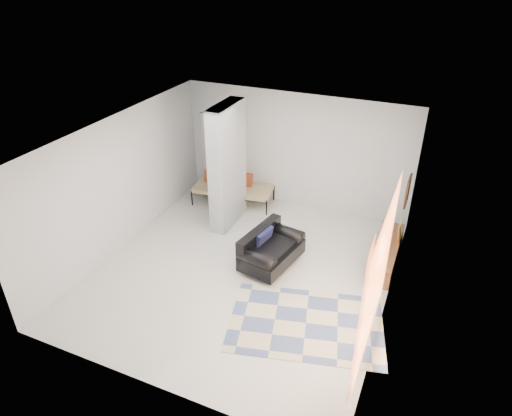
% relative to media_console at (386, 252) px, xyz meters
% --- Properties ---
extents(floor, '(6.00, 6.00, 0.00)m').
position_rel_media_console_xyz_m(floor, '(-2.52, -1.46, -0.20)').
color(floor, silver).
rests_on(floor, ground).
extents(ceiling, '(6.00, 6.00, 0.00)m').
position_rel_media_console_xyz_m(ceiling, '(-2.52, -1.46, 2.60)').
color(ceiling, white).
rests_on(ceiling, wall_back).
extents(wall_back, '(6.00, 0.00, 6.00)m').
position_rel_media_console_xyz_m(wall_back, '(-2.52, 1.54, 1.20)').
color(wall_back, silver).
rests_on(wall_back, ground).
extents(wall_front, '(6.00, 0.00, 6.00)m').
position_rel_media_console_xyz_m(wall_front, '(-2.52, -4.46, 1.20)').
color(wall_front, silver).
rests_on(wall_front, ground).
extents(wall_left, '(0.00, 6.00, 6.00)m').
position_rel_media_console_xyz_m(wall_left, '(-5.27, -1.46, 1.20)').
color(wall_left, silver).
rests_on(wall_left, ground).
extents(wall_right, '(0.00, 6.00, 6.00)m').
position_rel_media_console_xyz_m(wall_right, '(0.23, -1.46, 1.20)').
color(wall_right, silver).
rests_on(wall_right, ground).
extents(partition_column, '(0.35, 1.20, 2.80)m').
position_rel_media_console_xyz_m(partition_column, '(-3.62, 0.14, 1.20)').
color(partition_column, '#AAAEB1').
rests_on(partition_column, floor).
extents(hallway_door, '(0.85, 0.06, 2.04)m').
position_rel_media_console_xyz_m(hallway_door, '(-4.62, 1.50, 0.82)').
color(hallway_door, beige).
rests_on(hallway_door, floor).
extents(curtain, '(0.00, 2.55, 2.55)m').
position_rel_media_console_xyz_m(curtain, '(0.15, -2.61, 1.25)').
color(curtain, '#FF8143').
rests_on(curtain, wall_right).
extents(wall_art, '(0.04, 0.45, 0.55)m').
position_rel_media_console_xyz_m(wall_art, '(0.20, -0.00, 1.45)').
color(wall_art, '#331A0E').
rests_on(wall_art, wall_right).
extents(media_console, '(0.45, 1.86, 0.80)m').
position_rel_media_console_xyz_m(media_console, '(0.00, 0.00, 0.00)').
color(media_console, brown).
rests_on(media_console, floor).
extents(loveseat, '(1.03, 1.49, 0.76)m').
position_rel_media_console_xyz_m(loveseat, '(-2.13, -1.04, 0.16)').
color(loveseat, silver).
rests_on(loveseat, floor).
extents(daybed, '(2.03, 1.10, 0.77)m').
position_rel_media_console_xyz_m(daybed, '(-3.95, 1.01, 0.21)').
color(daybed, black).
rests_on(daybed, floor).
extents(area_rug, '(2.92, 2.30, 0.01)m').
position_rel_media_console_xyz_m(area_rug, '(-0.92, -2.36, -0.20)').
color(area_rug, beige).
rests_on(area_rug, floor).
extents(cylinder_lamp, '(0.11, 0.11, 0.60)m').
position_rel_media_console_xyz_m(cylinder_lamp, '(-0.02, -0.72, 0.50)').
color(cylinder_lamp, white).
rests_on(cylinder_lamp, media_console).
extents(bronze_figurine, '(0.14, 0.14, 0.26)m').
position_rel_media_console_xyz_m(bronze_figurine, '(-0.05, 0.52, 0.33)').
color(bronze_figurine, '#322316').
rests_on(bronze_figurine, media_console).
extents(vase, '(0.23, 0.23, 0.22)m').
position_rel_media_console_xyz_m(vase, '(-0.05, 0.00, 0.30)').
color(vase, silver).
rests_on(vase, media_console).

